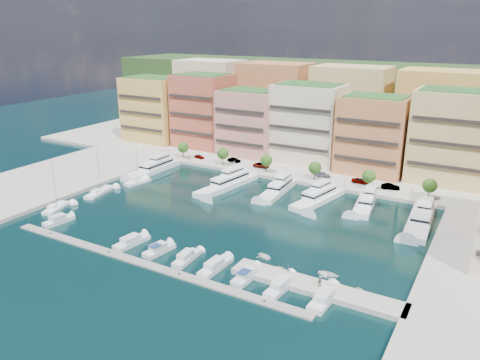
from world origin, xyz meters
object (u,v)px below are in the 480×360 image
at_px(yacht_6, 421,218).
at_px(cruiser_3, 132,242).
at_px(cruiser_6, 215,267).
at_px(cruiser_5, 187,258).
at_px(lamppost_4, 412,189).
at_px(yacht_2, 229,183).
at_px(lamppost_2, 287,169).
at_px(cruiser_8, 281,286).
at_px(tree_1, 223,154).
at_px(tender_3, 359,288).
at_px(tender_0, 265,257).
at_px(person_0, 288,268).
at_px(cruiser_7, 247,276).
at_px(tender_2, 328,275).
at_px(lamppost_0, 189,153).
at_px(yacht_0, 154,168).
at_px(car_2, 261,165).
at_px(cruiser_0, 59,221).
at_px(yacht_3, 278,189).
at_px(tender_1, 279,267).
at_px(tree_0, 183,148).
at_px(tree_3, 315,168).
at_px(tree_2, 266,160).
at_px(car_5, 390,187).
at_px(tree_5, 430,186).
at_px(yacht_5, 365,203).
at_px(lamppost_1, 235,161).
at_px(sailboat_2, 137,182).
at_px(car_0, 199,157).
at_px(car_4, 360,181).
at_px(sailboat_0, 56,208).
at_px(car_3, 322,174).
at_px(cruiser_9, 324,299).
at_px(person_1, 319,282).
at_px(lamppost_3, 345,178).
at_px(yacht_4, 319,198).
at_px(tree_4, 369,176).
at_px(sailboat_1, 99,193).

distance_m(yacht_6, cruiser_3, 67.17).
bearing_deg(cruiser_6, yacht_6, 54.89).
height_order(yacht_6, cruiser_5, yacht_6).
bearing_deg(lamppost_4, yacht_2, -164.71).
relative_size(lamppost_2, cruiser_3, 0.49).
bearing_deg(cruiser_8, tree_1, 129.88).
bearing_deg(tender_3, tender_0, 95.56).
distance_m(cruiser_8, person_0, 4.73).
xyz_separation_m(cruiser_7, tender_2, (12.79, 8.24, -0.15)).
distance_m(lamppost_0, yacht_2, 27.23).
relative_size(lamppost_4, tender_3, 2.98).
distance_m(yacht_0, car_2, 34.44).
bearing_deg(tree_1, person_0, -48.25).
relative_size(cruiser_0, tender_3, 5.42).
height_order(yacht_3, tender_1, yacht_3).
bearing_deg(tender_1, tree_0, 27.25).
bearing_deg(tree_3, tree_2, 180.00).
bearing_deg(tree_0, tender_3, -33.93).
relative_size(yacht_6, car_5, 4.60).
bearing_deg(tree_5, cruiser_7, -111.11).
distance_m(yacht_5, tender_3, 41.17).
bearing_deg(lamppost_1, sailboat_2, -128.68).
distance_m(yacht_0, tender_2, 79.45).
bearing_deg(car_0, tender_0, -124.87).
bearing_deg(cruiser_7, car_4, 87.22).
relative_size(lamppost_1, sailboat_0, 0.32).
xyz_separation_m(cruiser_8, car_3, (-15.71, 62.21, 1.22)).
height_order(yacht_6, person_0, yacht_6).
relative_size(cruiser_9, person_1, 4.95).
relative_size(lamppost_3, car_4, 0.88).
height_order(tree_3, lamppost_2, tree_3).
bearing_deg(car_4, yacht_2, 121.65).
height_order(yacht_6, tender_3, yacht_6).
relative_size(lamppost_0, cruiser_8, 0.46).
bearing_deg(yacht_4, cruiser_8, -77.44).
bearing_deg(lamppost_4, tree_4, 169.15).
distance_m(lamppost_3, cruiser_3, 62.88).
relative_size(yacht_2, sailboat_2, 1.85).
height_order(tree_2, yacht_5, tree_2).
distance_m(yacht_6, car_3, 37.27).
bearing_deg(car_3, car_4, -88.64).
height_order(cruiser_0, person_0, person_0).
bearing_deg(person_1, sailboat_2, -37.57).
bearing_deg(sailboat_1, cruiser_9, -14.93).
height_order(cruiser_9, tender_3, cruiser_9).
relative_size(yacht_0, car_0, 5.66).
bearing_deg(car_3, person_0, -161.75).
bearing_deg(tree_1, tender_3, -40.36).
xyz_separation_m(lamppost_0, yacht_4, (50.66, -11.44, -2.73)).
bearing_deg(lamppost_3, tender_1, -86.27).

